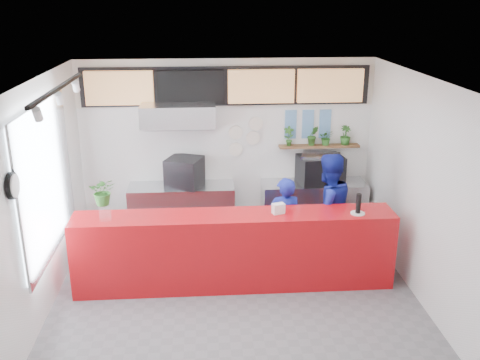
% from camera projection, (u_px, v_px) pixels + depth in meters
% --- Properties ---
extents(floor, '(5.00, 5.00, 0.00)m').
position_uv_depth(floor, '(236.00, 299.00, 7.39)').
color(floor, slate).
rests_on(floor, ground).
extents(ceiling, '(5.00, 5.00, 0.00)m').
position_uv_depth(ceiling, '(236.00, 81.00, 6.41)').
color(ceiling, silver).
extents(wall_back, '(5.00, 0.00, 5.00)m').
position_uv_depth(wall_back, '(227.00, 146.00, 9.26)').
color(wall_back, white).
rests_on(wall_back, ground).
extents(wall_left, '(0.00, 5.00, 5.00)m').
position_uv_depth(wall_left, '(39.00, 203.00, 6.73)').
color(wall_left, white).
rests_on(wall_left, ground).
extents(wall_right, '(0.00, 5.00, 5.00)m').
position_uv_depth(wall_right, '(424.00, 193.00, 7.07)').
color(wall_right, white).
rests_on(wall_right, ground).
extents(service_counter, '(4.50, 0.60, 1.10)m').
position_uv_depth(service_counter, '(234.00, 250.00, 7.59)').
color(service_counter, '#B00C12').
rests_on(service_counter, ground).
extents(cream_band, '(5.00, 0.02, 0.80)m').
position_uv_depth(cream_band, '(226.00, 83.00, 8.89)').
color(cream_band, beige).
rests_on(cream_band, wall_back).
extents(prep_bench, '(1.80, 0.60, 0.90)m').
position_uv_depth(prep_bench, '(182.00, 210.00, 9.26)').
color(prep_bench, '#B2B5BA').
rests_on(prep_bench, ground).
extents(panini_oven, '(0.70, 0.70, 0.49)m').
position_uv_depth(panini_oven, '(185.00, 172.00, 9.04)').
color(panini_oven, black).
rests_on(panini_oven, prep_bench).
extents(extraction_hood, '(1.20, 0.70, 0.35)m').
position_uv_depth(extraction_hood, '(178.00, 114.00, 8.66)').
color(extraction_hood, '#B2B5BA').
rests_on(extraction_hood, ceiling).
extents(hood_lip, '(1.20, 0.69, 0.31)m').
position_uv_depth(hood_lip, '(179.00, 126.00, 8.73)').
color(hood_lip, '#B2B5BA').
rests_on(hood_lip, ceiling).
extents(right_bench, '(1.80, 0.60, 0.90)m').
position_uv_depth(right_bench, '(313.00, 207.00, 9.42)').
color(right_bench, '#B2B5BA').
rests_on(right_bench, ground).
extents(espresso_machine, '(0.81, 0.63, 0.48)m').
position_uv_depth(espresso_machine, '(320.00, 169.00, 9.20)').
color(espresso_machine, black).
rests_on(espresso_machine, right_bench).
extents(espresso_tray, '(0.74, 0.60, 0.06)m').
position_uv_depth(espresso_tray, '(321.00, 156.00, 9.12)').
color(espresso_tray, '#ACAFB3').
rests_on(espresso_tray, espresso_machine).
extents(herb_shelf, '(1.40, 0.18, 0.04)m').
position_uv_depth(herb_shelf, '(319.00, 146.00, 9.27)').
color(herb_shelf, brown).
rests_on(herb_shelf, wall_back).
extents(menu_board_far_left, '(1.10, 0.10, 0.55)m').
position_uv_depth(menu_board_far_left, '(119.00, 88.00, 8.68)').
color(menu_board_far_left, tan).
rests_on(menu_board_far_left, wall_back).
extents(menu_board_mid_left, '(1.10, 0.10, 0.55)m').
position_uv_depth(menu_board_mid_left, '(191.00, 87.00, 8.76)').
color(menu_board_mid_left, black).
rests_on(menu_board_mid_left, wall_back).
extents(menu_board_mid_right, '(1.10, 0.10, 0.55)m').
position_uv_depth(menu_board_mid_right, '(261.00, 86.00, 8.84)').
color(menu_board_mid_right, tan).
rests_on(menu_board_mid_right, wall_back).
extents(menu_board_far_right, '(1.10, 0.10, 0.55)m').
position_uv_depth(menu_board_far_right, '(330.00, 86.00, 8.92)').
color(menu_board_far_right, tan).
rests_on(menu_board_far_right, wall_back).
extents(soffit, '(4.80, 0.04, 0.65)m').
position_uv_depth(soffit, '(227.00, 86.00, 8.88)').
color(soffit, black).
rests_on(soffit, wall_back).
extents(window_pane, '(0.04, 2.20, 1.90)m').
position_uv_depth(window_pane, '(46.00, 180.00, 6.95)').
color(window_pane, silver).
rests_on(window_pane, wall_left).
extents(window_frame, '(0.03, 2.30, 2.00)m').
position_uv_depth(window_frame, '(47.00, 180.00, 6.95)').
color(window_frame, '#B2B5BA').
rests_on(window_frame, wall_left).
extents(wall_clock_rim, '(0.05, 0.30, 0.30)m').
position_uv_depth(wall_clock_rim, '(12.00, 186.00, 5.71)').
color(wall_clock_rim, black).
rests_on(wall_clock_rim, wall_left).
extents(wall_clock_face, '(0.02, 0.26, 0.26)m').
position_uv_depth(wall_clock_face, '(15.00, 186.00, 5.71)').
color(wall_clock_face, white).
rests_on(wall_clock_face, wall_left).
extents(track_rail, '(0.05, 2.40, 0.04)m').
position_uv_depth(track_rail, '(58.00, 88.00, 6.29)').
color(track_rail, black).
rests_on(track_rail, ceiling).
extents(dec_plate_a, '(0.24, 0.03, 0.24)m').
position_uv_depth(dec_plate_a, '(236.00, 133.00, 9.16)').
color(dec_plate_a, silver).
rests_on(dec_plate_a, wall_back).
extents(dec_plate_b, '(0.24, 0.03, 0.24)m').
position_uv_depth(dec_plate_b, '(253.00, 138.00, 9.21)').
color(dec_plate_b, silver).
rests_on(dec_plate_b, wall_back).
extents(dec_plate_c, '(0.24, 0.03, 0.24)m').
position_uv_depth(dec_plate_c, '(236.00, 149.00, 9.26)').
color(dec_plate_c, silver).
rests_on(dec_plate_c, wall_back).
extents(dec_plate_d, '(0.24, 0.03, 0.24)m').
position_uv_depth(dec_plate_d, '(256.00, 124.00, 9.13)').
color(dec_plate_d, silver).
rests_on(dec_plate_d, wall_back).
extents(photo_frame_a, '(0.20, 0.02, 0.25)m').
position_uv_depth(photo_frame_a, '(291.00, 117.00, 9.15)').
color(photo_frame_a, '#598CBF').
rests_on(photo_frame_a, wall_back).
extents(photo_frame_b, '(0.20, 0.02, 0.25)m').
position_uv_depth(photo_frame_b, '(308.00, 117.00, 9.17)').
color(photo_frame_b, '#598CBF').
rests_on(photo_frame_b, wall_back).
extents(photo_frame_c, '(0.20, 0.02, 0.25)m').
position_uv_depth(photo_frame_c, '(325.00, 117.00, 9.19)').
color(photo_frame_c, '#598CBF').
rests_on(photo_frame_c, wall_back).
extents(photo_frame_d, '(0.20, 0.02, 0.25)m').
position_uv_depth(photo_frame_d, '(290.00, 131.00, 9.23)').
color(photo_frame_d, '#598CBF').
rests_on(photo_frame_d, wall_back).
extents(photo_frame_e, '(0.20, 0.02, 0.25)m').
position_uv_depth(photo_frame_e, '(307.00, 131.00, 9.25)').
color(photo_frame_e, '#598CBF').
rests_on(photo_frame_e, wall_back).
extents(photo_frame_f, '(0.20, 0.02, 0.25)m').
position_uv_depth(photo_frame_f, '(325.00, 131.00, 9.27)').
color(photo_frame_f, '#598CBF').
rests_on(photo_frame_f, wall_back).
extents(staff_center, '(0.57, 0.41, 1.46)m').
position_uv_depth(staff_center, '(284.00, 224.00, 8.02)').
color(staff_center, navy).
rests_on(staff_center, ground).
extents(staff_right, '(1.06, 0.95, 1.78)m').
position_uv_depth(staff_right, '(327.00, 210.00, 8.10)').
color(staff_right, navy).
rests_on(staff_right, ground).
extents(herb_a, '(0.20, 0.16, 0.34)m').
position_uv_depth(herb_a, '(289.00, 136.00, 9.17)').
color(herb_a, '#2C6222').
rests_on(herb_a, herb_shelf).
extents(herb_b, '(0.20, 0.16, 0.34)m').
position_uv_depth(herb_b, '(313.00, 136.00, 9.20)').
color(herb_b, '#2C6222').
rests_on(herb_b, herb_shelf).
extents(herb_c, '(0.26, 0.24, 0.26)m').
position_uv_depth(herb_c, '(326.00, 137.00, 9.23)').
color(herb_c, '#2C6222').
rests_on(herb_c, herb_shelf).
extents(herb_d, '(0.23, 0.22, 0.33)m').
position_uv_depth(herb_d, '(345.00, 135.00, 9.24)').
color(herb_d, '#2C6222').
rests_on(herb_d, herb_shelf).
extents(glass_vase, '(0.19, 0.19, 0.20)m').
position_uv_depth(glass_vase, '(105.00, 213.00, 7.20)').
color(glass_vase, silver).
rests_on(glass_vase, service_counter).
extents(basil_vase, '(0.37, 0.33, 0.38)m').
position_uv_depth(basil_vase, '(103.00, 191.00, 7.10)').
color(basil_vase, '#2C6222').
rests_on(basil_vase, glass_vase).
extents(napkin_holder, '(0.19, 0.15, 0.14)m').
position_uv_depth(napkin_holder, '(278.00, 208.00, 7.42)').
color(napkin_holder, silver).
rests_on(napkin_holder, service_counter).
extents(white_plate, '(0.26, 0.26, 0.01)m').
position_uv_depth(white_plate, '(358.00, 213.00, 7.43)').
color(white_plate, silver).
rests_on(white_plate, service_counter).
extents(pepper_mill, '(0.07, 0.07, 0.28)m').
position_uv_depth(pepper_mill, '(358.00, 203.00, 7.38)').
color(pepper_mill, black).
rests_on(pepper_mill, white_plate).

